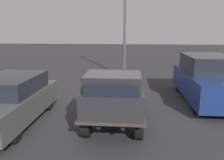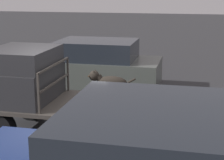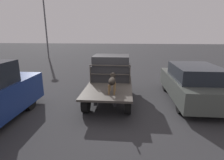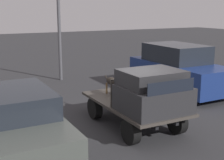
% 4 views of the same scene
% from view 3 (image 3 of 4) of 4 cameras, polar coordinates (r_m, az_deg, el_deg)
% --- Properties ---
extents(ground_plane, '(80.00, 80.00, 0.00)m').
position_cam_3_polar(ground_plane, '(7.72, -0.78, -6.90)').
color(ground_plane, '#2D2D30').
extents(flatbed_truck, '(3.66, 1.88, 0.76)m').
position_cam_3_polar(flatbed_truck, '(7.52, -0.80, -3.00)').
color(flatbed_truck, black).
rests_on(flatbed_truck, ground).
extents(truck_cab, '(1.53, 1.76, 1.14)m').
position_cam_3_polar(truck_cab, '(8.28, -0.15, 4.02)').
color(truck_cab, '#28282B').
rests_on(truck_cab, flatbed_truck).
extents(truck_headboard, '(0.04, 1.76, 0.82)m').
position_cam_3_polar(truck_headboard, '(7.50, -0.68, 2.84)').
color(truck_headboard, '#3D3833').
rests_on(truck_headboard, flatbed_truck).
extents(dog, '(1.06, 0.26, 0.71)m').
position_cam_3_polar(dog, '(6.42, 0.07, -0.12)').
color(dog, brown).
rests_on(dog, flatbed_truck).
extents(parked_sedan, '(4.22, 1.89, 1.60)m').
position_cam_3_polar(parked_sedan, '(8.24, 24.78, -0.97)').
color(parked_sedan, black).
rests_on(parked_sedan, ground).
extents(light_pole_far, '(0.45, 0.45, 7.34)m').
position_cam_3_polar(light_pole_far, '(22.33, -21.11, 19.02)').
color(light_pole_far, '#4C4C51').
rests_on(light_pole_far, ground).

